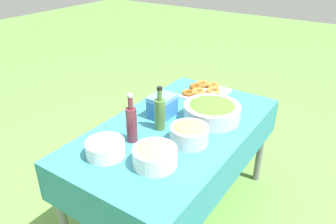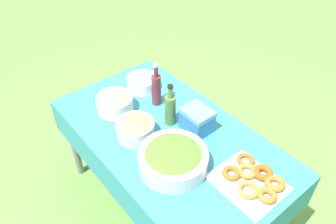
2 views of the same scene
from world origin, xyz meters
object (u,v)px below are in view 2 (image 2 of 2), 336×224
at_px(pasta_bowl, 115,102).
at_px(fruit_bowl, 135,128).
at_px(salad_bowl, 173,158).
at_px(plate_stack, 142,83).
at_px(wine_bottle, 156,89).
at_px(donut_platter, 252,180).
at_px(olive_oil_bottle, 170,109).
at_px(cooler_box, 197,120).

xyz_separation_m(pasta_bowl, fruit_bowl, (-0.27, 0.04, 0.00)).
bearing_deg(pasta_bowl, salad_bowl, 178.28).
height_order(salad_bowl, fruit_bowl, salad_bowl).
bearing_deg(salad_bowl, fruit_bowl, 3.62).
height_order(plate_stack, wine_bottle, wine_bottle).
xyz_separation_m(salad_bowl, donut_platter, (-0.32, -0.23, -0.04)).
bearing_deg(olive_oil_bottle, salad_bowl, 143.21).
bearing_deg(salad_bowl, pasta_bowl, -1.72).
height_order(salad_bowl, pasta_bowl, salad_bowl).
xyz_separation_m(plate_stack, olive_oil_bottle, (-0.39, 0.08, 0.06)).
bearing_deg(plate_stack, pasta_bowl, 106.74).
bearing_deg(olive_oil_bottle, wine_bottle, -14.59).
distance_m(salad_bowl, fruit_bowl, 0.31).
xyz_separation_m(plate_stack, cooler_box, (-0.53, -0.00, 0.03)).
distance_m(wine_bottle, cooler_box, 0.34).
relative_size(salad_bowl, pasta_bowl, 1.58).
bearing_deg(fruit_bowl, pasta_bowl, -7.65).
distance_m(donut_platter, olive_oil_bottle, 0.60).
height_order(salad_bowl, cooler_box, cooler_box).
bearing_deg(donut_platter, cooler_box, -6.50).
xyz_separation_m(plate_stack, wine_bottle, (-0.19, 0.02, 0.07)).
relative_size(salad_bowl, cooler_box, 2.08).
bearing_deg(wine_bottle, olive_oil_bottle, 165.41).
bearing_deg(fruit_bowl, donut_platter, -158.23).
height_order(pasta_bowl, plate_stack, pasta_bowl).
distance_m(plate_stack, olive_oil_bottle, 0.40).
bearing_deg(salad_bowl, olive_oil_bottle, -36.79).
bearing_deg(olive_oil_bottle, plate_stack, -11.07).
height_order(plate_stack, olive_oil_bottle, olive_oil_bottle).
bearing_deg(fruit_bowl, olive_oil_bottle, -98.65).
bearing_deg(plate_stack, olive_oil_bottle, 168.93).
distance_m(salad_bowl, olive_oil_bottle, 0.34).
distance_m(fruit_bowl, cooler_box, 0.35).
bearing_deg(pasta_bowl, donut_platter, -166.62).
bearing_deg(pasta_bowl, cooler_box, -149.21).
relative_size(olive_oil_bottle, cooler_box, 1.59).
height_order(pasta_bowl, wine_bottle, wine_bottle).
xyz_separation_m(donut_platter, olive_oil_bottle, (0.60, 0.03, 0.09)).
bearing_deg(donut_platter, plate_stack, -2.75).
relative_size(pasta_bowl, fruit_bowl, 1.04).
xyz_separation_m(donut_platter, plate_stack, (0.98, -0.05, 0.02)).
relative_size(salad_bowl, wine_bottle, 1.23).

